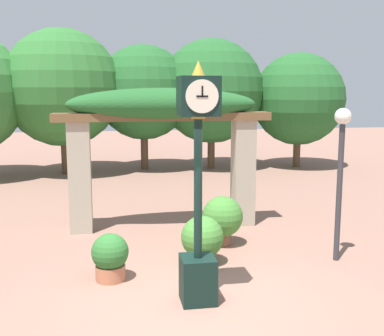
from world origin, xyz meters
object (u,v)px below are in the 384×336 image
at_px(potted_plant_near_right, 110,256).
at_px(lamp_post, 341,157).
at_px(potted_plant_near_left, 202,238).
at_px(potted_plant_far_left, 222,218).
at_px(pedestal_clock, 198,189).

height_order(potted_plant_near_right, lamp_post, lamp_post).
bearing_deg(lamp_post, potted_plant_near_right, -176.40).
bearing_deg(potted_plant_near_right, potted_plant_near_left, 16.75).
relative_size(potted_plant_far_left, lamp_post, 0.36).
xyz_separation_m(potted_plant_near_right, lamp_post, (4.00, 0.25, 1.48)).
height_order(potted_plant_near_left, potted_plant_near_right, potted_plant_near_left).
height_order(potted_plant_near_left, lamp_post, lamp_post).
bearing_deg(pedestal_clock, lamp_post, 24.74).
distance_m(potted_plant_near_left, potted_plant_far_left, 1.13).
height_order(potted_plant_far_left, lamp_post, lamp_post).
bearing_deg(potted_plant_near_right, lamp_post, 3.60).
bearing_deg(potted_plant_near_left, lamp_post, -5.41).
distance_m(potted_plant_near_left, potted_plant_near_right, 1.67).
distance_m(pedestal_clock, potted_plant_far_left, 2.86).
bearing_deg(potted_plant_far_left, lamp_post, -33.10).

